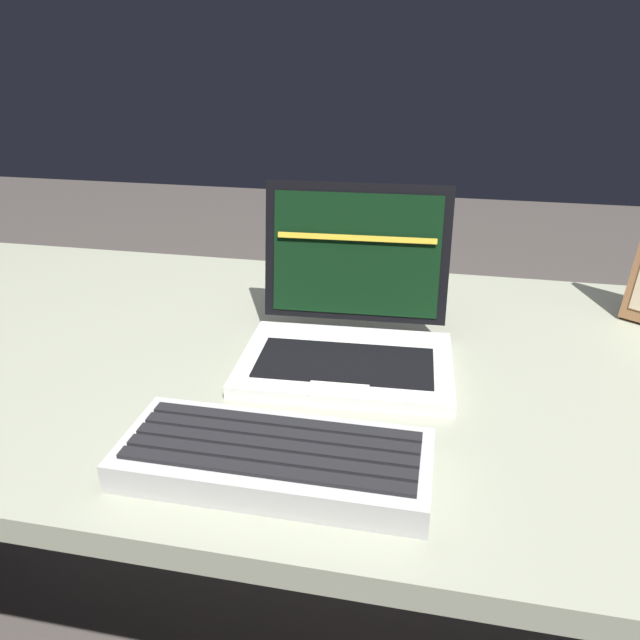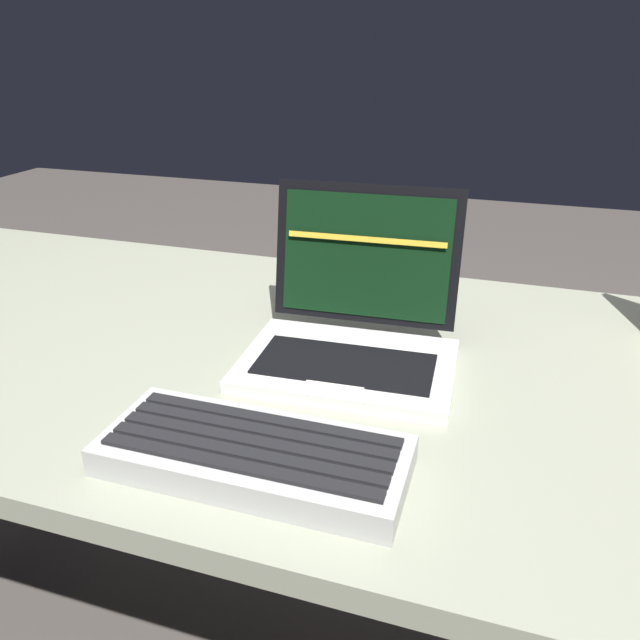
{
  "view_description": "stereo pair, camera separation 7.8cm",
  "coord_description": "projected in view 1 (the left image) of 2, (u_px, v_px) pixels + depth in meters",
  "views": [
    {
      "loc": [
        0.21,
        -0.75,
        1.12
      ],
      "look_at": [
        0.07,
        -0.05,
        0.79
      ],
      "focal_mm": 34.61,
      "sensor_mm": 36.0,
      "label": 1
    },
    {
      "loc": [
        0.29,
        -0.73,
        1.12
      ],
      "look_at": [
        0.07,
        -0.05,
        0.79
      ],
      "focal_mm": 34.61,
      "sensor_mm": 36.0,
      "label": 2
    }
  ],
  "objects": [
    {
      "name": "external_keyboard",
      "position": [
        274.0,
        458.0,
        0.63
      ],
      "size": [
        0.32,
        0.13,
        0.04
      ],
      "color": "#BBBBB8",
      "rests_on": "desk"
    },
    {
      "name": "desk",
      "position": [
        282.0,
        411.0,
        0.91
      ],
      "size": [
        1.72,
        0.75,
        0.71
      ],
      "color": "#999D86",
      "rests_on": "ground"
    },
    {
      "name": "laptop_front",
      "position": [
        349.0,
        328.0,
        0.84
      ],
      "size": [
        0.29,
        0.25,
        0.22
      ],
      "color": "silver",
      "rests_on": "desk"
    }
  ]
}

